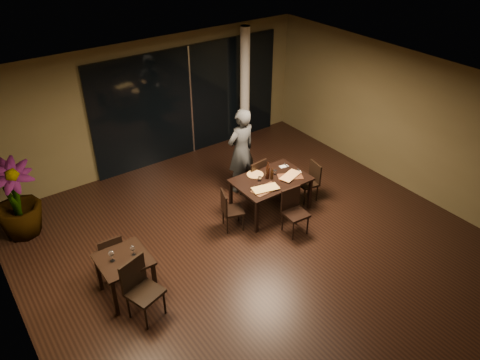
# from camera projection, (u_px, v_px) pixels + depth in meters

# --- Properties ---
(ground) EXTENTS (8.00, 8.00, 0.00)m
(ground) POSITION_uv_depth(u_px,v_px,m) (255.00, 248.00, 8.78)
(ground) COLOR black
(ground) RESTS_ON ground
(wall_back) EXTENTS (8.00, 0.10, 3.00)m
(wall_back) POSITION_uv_depth(u_px,v_px,m) (150.00, 104.00, 10.77)
(wall_back) COLOR brown
(wall_back) RESTS_ON ground
(wall_front) EXTENTS (8.00, 0.10, 3.00)m
(wall_front) POSITION_uv_depth(u_px,v_px,m) (476.00, 339.00, 5.19)
(wall_front) COLOR brown
(wall_front) RESTS_ON ground
(wall_left) EXTENTS (0.10, 8.00, 3.00)m
(wall_left) POSITION_uv_depth(u_px,v_px,m) (4.00, 277.00, 6.00)
(wall_left) COLOR brown
(wall_left) RESTS_ON ground
(wall_right) EXTENTS (0.10, 8.00, 3.00)m
(wall_right) POSITION_uv_depth(u_px,v_px,m) (408.00, 122.00, 9.96)
(wall_right) COLOR brown
(wall_right) RESTS_ON ground
(ceiling) EXTENTS (8.00, 8.00, 0.04)m
(ceiling) POSITION_uv_depth(u_px,v_px,m) (258.00, 96.00, 7.17)
(ceiling) COLOR silver
(ceiling) RESTS_ON wall_back
(window_panel) EXTENTS (5.00, 0.06, 2.70)m
(window_panel) POSITION_uv_depth(u_px,v_px,m) (190.00, 101.00, 11.28)
(window_panel) COLOR black
(window_panel) RESTS_ON ground
(column) EXTENTS (0.24, 0.24, 3.00)m
(column) POSITION_uv_depth(u_px,v_px,m) (245.00, 87.00, 11.67)
(column) COLOR silver
(column) RESTS_ON ground
(main_table) EXTENTS (1.50, 1.00, 0.75)m
(main_table) POSITION_uv_depth(u_px,v_px,m) (271.00, 182.00, 9.46)
(main_table) COLOR black
(main_table) RESTS_ON ground
(side_table) EXTENTS (0.80, 0.80, 0.75)m
(side_table) POSITION_uv_depth(u_px,v_px,m) (124.00, 264.00, 7.48)
(side_table) COLOR black
(side_table) RESTS_ON ground
(chair_main_far) EXTENTS (0.47, 0.47, 0.92)m
(chair_main_far) POSITION_uv_depth(u_px,v_px,m) (255.00, 177.00, 9.95)
(chair_main_far) COLOR black
(chair_main_far) RESTS_ON ground
(chair_main_near) EXTENTS (0.46, 0.46, 0.92)m
(chair_main_near) POSITION_uv_depth(u_px,v_px,m) (293.00, 208.00, 8.97)
(chair_main_near) COLOR black
(chair_main_near) RESTS_ON ground
(chair_main_left) EXTENTS (0.50, 0.50, 0.85)m
(chair_main_left) POSITION_uv_depth(u_px,v_px,m) (229.00, 208.00, 9.04)
(chair_main_left) COLOR black
(chair_main_left) RESTS_ON ground
(chair_main_right) EXTENTS (0.45, 0.45, 0.85)m
(chair_main_right) POSITION_uv_depth(u_px,v_px,m) (311.00, 179.00, 9.93)
(chair_main_right) COLOR black
(chair_main_right) RESTS_ON ground
(chair_side_far) EXTENTS (0.43, 0.43, 0.88)m
(chair_side_far) POSITION_uv_depth(u_px,v_px,m) (110.00, 254.00, 7.89)
(chair_side_far) COLOR black
(chair_side_far) RESTS_ON ground
(chair_side_near) EXTENTS (0.60, 0.60, 1.03)m
(chair_side_near) POSITION_uv_depth(u_px,v_px,m) (140.00, 286.00, 7.14)
(chair_side_near) COLOR black
(chair_side_near) RESTS_ON ground
(diner) EXTENTS (0.69, 0.50, 1.92)m
(diner) POSITION_uv_depth(u_px,v_px,m) (241.00, 151.00, 9.98)
(diner) COLOR #2B2E30
(diner) RESTS_ON ground
(potted_plant) EXTENTS (0.87, 0.87, 1.56)m
(potted_plant) POSITION_uv_depth(u_px,v_px,m) (15.00, 200.00, 8.74)
(potted_plant) COLOR #234C19
(potted_plant) RESTS_ON ground
(pizza_board_left) EXTENTS (0.57, 0.32, 0.01)m
(pizza_board_left) POSITION_uv_depth(u_px,v_px,m) (265.00, 189.00, 9.09)
(pizza_board_left) COLOR #4B2A18
(pizza_board_left) RESTS_ON main_table
(pizza_board_right) EXTENTS (0.56, 0.46, 0.01)m
(pizza_board_right) POSITION_uv_depth(u_px,v_px,m) (290.00, 177.00, 9.49)
(pizza_board_right) COLOR #422315
(pizza_board_right) RESTS_ON main_table
(oblong_pizza_left) EXTENTS (0.54, 0.34, 0.02)m
(oblong_pizza_left) POSITION_uv_depth(u_px,v_px,m) (265.00, 189.00, 9.08)
(oblong_pizza_left) COLOR maroon
(oblong_pizza_left) RESTS_ON pizza_board_left
(oblong_pizza_right) EXTENTS (0.52, 0.36, 0.02)m
(oblong_pizza_right) POSITION_uv_depth(u_px,v_px,m) (290.00, 176.00, 9.48)
(oblong_pizza_right) COLOR maroon
(oblong_pizza_right) RESTS_ON pizza_board_right
(round_pizza) EXTENTS (0.33, 0.33, 0.01)m
(round_pizza) POSITION_uv_depth(u_px,v_px,m) (255.00, 175.00, 9.55)
(round_pizza) COLOR #B03C13
(round_pizza) RESTS_ON main_table
(bottle_a) EXTENTS (0.07, 0.07, 0.31)m
(bottle_a) POSITION_uv_depth(u_px,v_px,m) (267.00, 172.00, 9.36)
(bottle_a) COLOR black
(bottle_a) RESTS_ON main_table
(bottle_b) EXTENTS (0.06, 0.06, 0.25)m
(bottle_b) POSITION_uv_depth(u_px,v_px,m) (272.00, 174.00, 9.36)
(bottle_b) COLOR black
(bottle_b) RESTS_ON main_table
(bottle_c) EXTENTS (0.07, 0.07, 0.31)m
(bottle_c) POSITION_uv_depth(u_px,v_px,m) (268.00, 169.00, 9.43)
(bottle_c) COLOR black
(bottle_c) RESTS_ON main_table
(tumbler_left) EXTENTS (0.07, 0.07, 0.08)m
(tumbler_left) POSITION_uv_depth(u_px,v_px,m) (260.00, 179.00, 9.35)
(tumbler_left) COLOR white
(tumbler_left) RESTS_ON main_table
(tumbler_right) EXTENTS (0.08, 0.08, 0.09)m
(tumbler_right) POSITION_uv_depth(u_px,v_px,m) (275.00, 172.00, 9.56)
(tumbler_right) COLOR white
(tumbler_right) RESTS_ON main_table
(napkin_near) EXTENTS (0.20, 0.16, 0.01)m
(napkin_near) POSITION_uv_depth(u_px,v_px,m) (297.00, 172.00, 9.63)
(napkin_near) COLOR silver
(napkin_near) RESTS_ON main_table
(napkin_far) EXTENTS (0.20, 0.13, 0.01)m
(napkin_far) POSITION_uv_depth(u_px,v_px,m) (284.00, 166.00, 9.83)
(napkin_far) COLOR white
(napkin_far) RESTS_ON main_table
(wine_glass_a) EXTENTS (0.09, 0.09, 0.20)m
(wine_glass_a) POSITION_uv_depth(u_px,v_px,m) (112.00, 256.00, 7.31)
(wine_glass_a) COLOR white
(wine_glass_a) RESTS_ON side_table
(wine_glass_b) EXTENTS (0.08, 0.08, 0.17)m
(wine_glass_b) POSITION_uv_depth(u_px,v_px,m) (133.00, 251.00, 7.44)
(wine_glass_b) COLOR white
(wine_glass_b) RESTS_ON side_table
(side_napkin) EXTENTS (0.18, 0.11, 0.01)m
(side_napkin) POSITION_uv_depth(u_px,v_px,m) (130.00, 266.00, 7.26)
(side_napkin) COLOR silver
(side_napkin) RESTS_ON side_table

